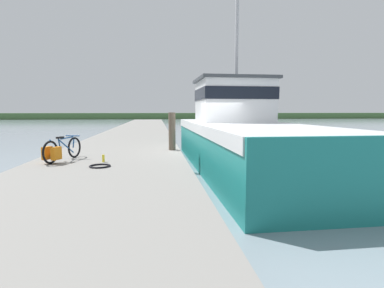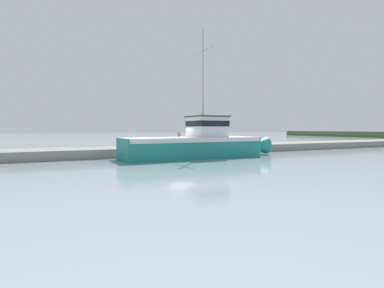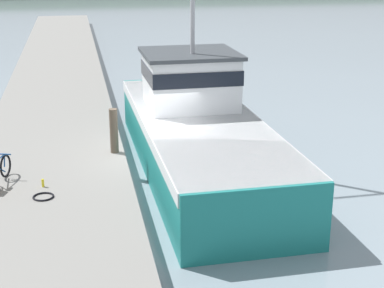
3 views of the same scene
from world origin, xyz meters
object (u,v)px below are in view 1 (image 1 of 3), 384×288
(water_bottle_by_bike, at_px, (103,158))
(fishing_boat_main, at_px, (238,135))
(bicycle_touring, at_px, (59,150))
(mooring_post, at_px, (172,131))

(water_bottle_by_bike, bearing_deg, fishing_boat_main, 32.37)
(fishing_boat_main, height_order, bicycle_touring, fishing_boat_main)
(fishing_boat_main, distance_m, mooring_post, 2.71)
(bicycle_touring, bearing_deg, fishing_boat_main, 43.37)
(bicycle_touring, xyz_separation_m, mooring_post, (3.28, 2.16, 0.36))
(mooring_post, bearing_deg, bicycle_touring, -146.68)
(bicycle_touring, relative_size, mooring_post, 1.21)
(bicycle_touring, xyz_separation_m, water_bottle_by_bike, (1.24, -0.24, -0.21))
(mooring_post, bearing_deg, fishing_boat_main, 12.18)
(fishing_boat_main, xyz_separation_m, bicycle_touring, (-5.93, -2.73, -0.17))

